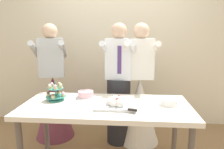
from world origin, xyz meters
name	(u,v)px	position (x,y,z in m)	size (l,w,h in m)	color
rear_wall	(115,38)	(0.00, 1.38, 1.45)	(5.20, 0.10, 2.90)	beige
dessert_table	(106,111)	(0.00, 0.00, 0.70)	(1.80, 0.80, 0.78)	silver
cupcake_stand	(56,93)	(-0.59, 0.10, 0.86)	(0.23, 0.23, 0.21)	teal
main_cake_tray	(116,103)	(0.11, -0.06, 0.82)	(0.43, 0.34, 0.12)	silver
plate_stack	(169,102)	(0.67, 0.04, 0.81)	(0.18, 0.18, 0.07)	white
round_cake	(86,95)	(-0.27, 0.22, 0.81)	(0.24, 0.24, 0.08)	white
person_groom	(119,91)	(0.11, 0.63, 0.75)	(0.51, 0.53, 1.66)	#232328
person_bride	(139,102)	(0.40, 0.67, 0.58)	(0.56, 0.56, 1.66)	white
person_guest	(54,99)	(-0.85, 0.71, 0.58)	(0.59, 0.58, 1.66)	brown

